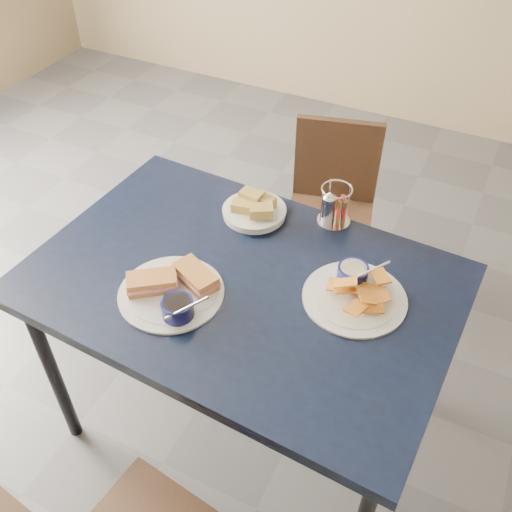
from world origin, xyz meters
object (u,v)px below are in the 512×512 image
at_px(sandwich_plate, 174,289).
at_px(plantain_plate, 355,290).
at_px(chair_far, 336,198).
at_px(condiment_caddy, 334,207).
at_px(dining_table, 241,293).
at_px(bread_basket, 255,209).

bearing_deg(sandwich_plate, plantain_plate, 26.46).
bearing_deg(chair_far, plantain_plate, -68.26).
bearing_deg(condiment_caddy, dining_table, -111.47).
distance_m(dining_table, sandwich_plate, 0.22).
xyz_separation_m(bread_basket, condiment_caddy, (0.24, 0.08, 0.03)).
height_order(plantain_plate, condiment_caddy, condiment_caddy).
distance_m(plantain_plate, bread_basket, 0.47).
bearing_deg(plantain_plate, chair_far, 111.74).
xyz_separation_m(chair_far, condiment_caddy, (0.15, -0.52, 0.36)).
bearing_deg(dining_table, plantain_plate, 15.05).
distance_m(chair_far, condiment_caddy, 0.65).
distance_m(dining_table, bread_basket, 0.32).
xyz_separation_m(dining_table, chair_far, (-0.00, 0.89, -0.24)).
height_order(bread_basket, condiment_caddy, condiment_caddy).
bearing_deg(dining_table, condiment_caddy, 68.53).
xyz_separation_m(chair_far, bread_basket, (-0.10, -0.60, 0.33)).
bearing_deg(condiment_caddy, sandwich_plate, -119.11).
distance_m(dining_table, chair_far, 0.93).
xyz_separation_m(dining_table, condiment_caddy, (0.15, 0.37, 0.12)).
relative_size(bread_basket, condiment_caddy, 1.54).
relative_size(chair_far, sandwich_plate, 2.44).
relative_size(plantain_plate, condiment_caddy, 2.19).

